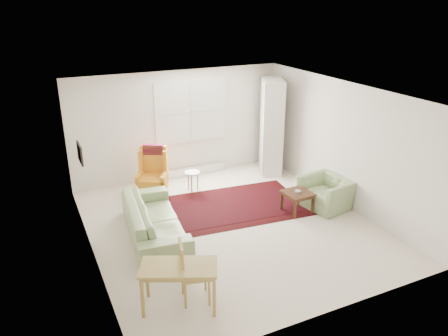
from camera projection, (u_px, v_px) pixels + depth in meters
name	position (u px, v px, depth m)	size (l,w,h in m)	color
room	(227.00, 159.00, 7.93)	(5.04, 5.54, 2.51)	beige
rug	(233.00, 206.00, 8.94)	(2.86, 1.84, 0.03)	black
sofa	(154.00, 213.00, 7.66)	(2.27, 0.89, 0.91)	#829966
armchair	(327.00, 190.00, 8.81)	(0.94, 0.82, 0.73)	#829966
wingback_chair	(152.00, 172.00, 9.30)	(0.60, 0.64, 1.05)	orange
coffee_table	(297.00, 202.00, 8.65)	(0.52, 0.52, 0.43)	#3D2212
stool	(193.00, 181.00, 9.59)	(0.33, 0.33, 0.45)	white
cabinet	(272.00, 127.00, 10.37)	(0.47, 0.90, 2.25)	silver
desk	(179.00, 286.00, 5.94)	(1.03, 0.52, 0.65)	#A68D43
desk_chair	(195.00, 271.00, 6.02)	(0.41, 0.41, 0.94)	#A68D43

